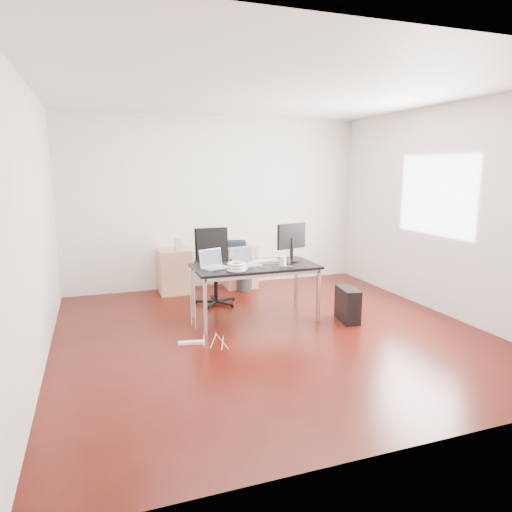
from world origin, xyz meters
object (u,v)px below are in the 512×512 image
object	(u,v)px
filing_cabinet_right	(240,266)
pc_tower	(348,305)
filing_cabinet_left	(175,271)
desk	(255,269)
office_chair	(214,263)

from	to	relation	value
filing_cabinet_right	pc_tower	size ratio (longest dim) A/B	1.56
filing_cabinet_left	filing_cabinet_right	world-z (taller)	same
desk	filing_cabinet_left	bearing A→B (deg)	114.66
office_chair	filing_cabinet_right	xyz separation A→B (m)	(0.63, 0.76, -0.26)
desk	filing_cabinet_left	world-z (taller)	desk
office_chair	filing_cabinet_right	world-z (taller)	office_chair
filing_cabinet_left	filing_cabinet_right	bearing A→B (deg)	0.00
pc_tower	office_chair	bearing A→B (deg)	144.83
filing_cabinet_left	filing_cabinet_right	distance (m)	1.09
desk	office_chair	size ratio (longest dim) A/B	1.48
desk	filing_cabinet_right	distance (m)	1.74
office_chair	desk	bearing A→B (deg)	-70.01
office_chair	filing_cabinet_left	bearing A→B (deg)	122.72
filing_cabinet_right	desk	bearing A→B (deg)	-100.63
filing_cabinet_right	pc_tower	xyz separation A→B (m)	(0.80, -2.15, -0.13)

